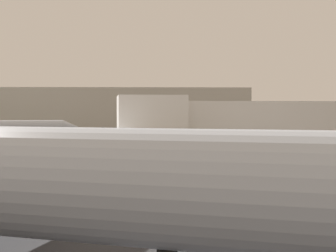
{
  "coord_description": "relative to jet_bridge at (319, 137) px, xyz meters",
  "views": [
    {
      "loc": [
        -3.6,
        -6.8,
        6.21
      ],
      "look_at": [
        -1.4,
        49.34,
        4.24
      ],
      "focal_mm": 53.59,
      "sensor_mm": 36.0,
      "label": 1
    }
  ],
  "objects": [
    {
      "name": "jet_bridge",
      "position": [
        0.0,
        0.0,
        0.0
      ],
      "size": [
        17.41,
        3.69,
        6.68
      ],
      "rotation": [
        0.0,
        0.0,
        -3.06
      ],
      "color": "silver",
      "rests_on": "ground_plane"
    },
    {
      "name": "terminal_building",
      "position": [
        -21.8,
        101.69,
        0.32
      ],
      "size": [
        76.13,
        21.01,
        10.87
      ],
      "primitive_type": "cube",
      "color": "beige",
      "rests_on": "ground_plane"
    }
  ]
}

